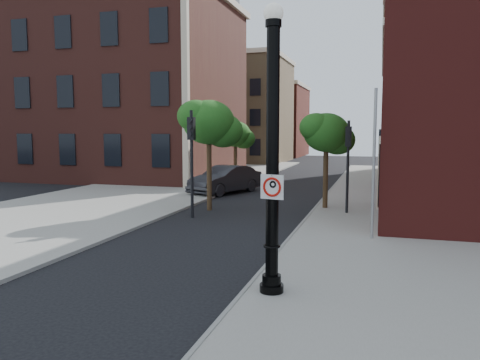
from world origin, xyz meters
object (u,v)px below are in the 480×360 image
(traffic_signal_left, at_px, (191,146))
(traffic_signal_right, at_px, (348,152))
(lamppost, at_px, (272,166))
(parked_car, at_px, (225,180))
(no_parking_sign, at_px, (272,187))

(traffic_signal_left, distance_m, traffic_signal_right, 6.98)
(lamppost, distance_m, parked_car, 18.02)
(parked_car, xyz_separation_m, traffic_signal_right, (7.63, -5.45, 2.04))
(no_parking_sign, xyz_separation_m, parked_car, (-6.73, 16.75, -1.75))
(traffic_signal_left, xyz_separation_m, traffic_signal_right, (6.51, 2.52, -0.29))
(lamppost, height_order, traffic_signal_right, lamppost)
(lamppost, distance_m, traffic_signal_left, 10.26)
(traffic_signal_left, bearing_deg, lamppost, -57.59)
(no_parking_sign, bearing_deg, parked_car, 122.76)
(lamppost, relative_size, traffic_signal_right, 1.55)
(no_parking_sign, bearing_deg, traffic_signal_right, 96.32)
(lamppost, xyz_separation_m, no_parking_sign, (0.03, -0.17, -0.46))
(parked_car, bearing_deg, lamppost, -46.45)
(no_parking_sign, xyz_separation_m, traffic_signal_left, (-5.60, 8.78, 0.58))
(parked_car, distance_m, traffic_signal_left, 8.38)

